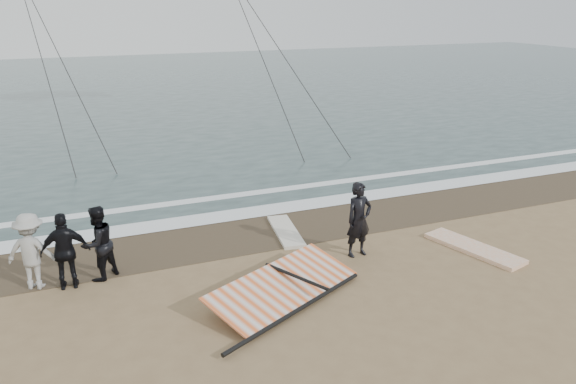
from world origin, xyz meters
The scene contains 10 objects.
ground centered at (0.00, 0.00, 0.00)m, with size 120.00×120.00×0.00m, color #8C704C.
sea centered at (0.00, 33.00, 0.01)m, with size 120.00×54.00×0.02m, color #233838.
wet_sand centered at (0.00, 4.50, 0.01)m, with size 120.00×2.80×0.01m, color #4C3D2B.
foam_near centered at (0.00, 5.90, 0.03)m, with size 120.00×0.90×0.01m, color white.
foam_far centered at (0.00, 7.60, 0.03)m, with size 120.00×0.45×0.01m, color white.
man_main centered at (1.51, 2.06, 0.97)m, with size 0.71×0.46×1.94m, color black.
board_white centered at (4.46, 1.17, 0.05)m, with size 0.74×2.66×0.11m, color silver.
board_cream centered at (0.35, 4.08, 0.05)m, with size 0.60×2.25×0.09m, color silver.
trio_cluster centered at (-5.43, 3.20, 0.89)m, with size 2.61×1.16×1.80m.
sail_rig centered at (-1.11, 0.90, 0.19)m, with size 3.84×3.16×0.49m.
Camera 1 is at (-5.06, -9.35, 6.18)m, focal length 35.00 mm.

